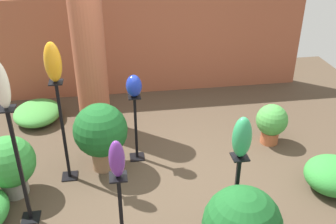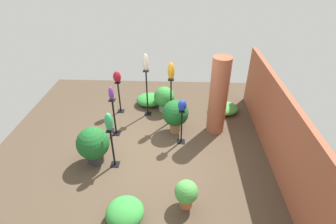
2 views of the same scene
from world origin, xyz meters
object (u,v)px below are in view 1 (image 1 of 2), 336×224
at_px(pedestal_ivory, 21,172).
at_px(art_vase_cobalt, 134,86).
at_px(art_vase_violet, 117,159).
at_px(potted_plant_mid_right, 272,122).
at_px(brick_pillar, 90,65).
at_px(potted_plant_mid_left, 101,132).
at_px(pedestal_amber, 64,136).
at_px(potted_plant_front_left, 9,164).
at_px(pedestal_cobalt, 136,131).
at_px(art_vase_amber, 53,62).
at_px(pedestal_jade, 235,199).
at_px(art_vase_jade, 242,137).
at_px(art_vase_ivory, 1,85).

bearing_deg(pedestal_ivory, art_vase_cobalt, 37.91).
bearing_deg(art_vase_violet, art_vase_cobalt, 81.23).
distance_m(pedestal_ivory, potted_plant_mid_right, 3.45).
bearing_deg(brick_pillar, potted_plant_mid_left, -84.49).
distance_m(pedestal_amber, potted_plant_front_left, 0.70).
xyz_separation_m(pedestal_cobalt, pedestal_ivory, (-1.29, -1.00, 0.22)).
height_order(pedestal_ivory, art_vase_amber, art_vase_amber).
relative_size(art_vase_amber, potted_plant_mid_left, 0.51).
distance_m(pedestal_amber, art_vase_cobalt, 1.06).
relative_size(art_vase_amber, potted_plant_front_left, 0.61).
xyz_separation_m(art_vase_violet, potted_plant_mid_right, (2.24, 1.85, -0.89)).
xyz_separation_m(brick_pillar, pedestal_cobalt, (0.57, -0.93, -0.62)).
bearing_deg(pedestal_cobalt, art_vase_amber, -161.66).
relative_size(pedestal_cobalt, potted_plant_mid_left, 1.02).
bearing_deg(art_vase_amber, pedestal_cobalt, 18.34).
distance_m(pedestal_ivory, art_vase_cobalt, 1.69).
distance_m(art_vase_cobalt, art_vase_violet, 1.78).
height_order(pedestal_jade, potted_plant_mid_right, pedestal_jade).
bearing_deg(potted_plant_front_left, art_vase_amber, 19.37).
bearing_deg(pedestal_cobalt, brick_pillar, 121.50).
xyz_separation_m(brick_pillar, potted_plant_mid_left, (0.11, -1.09, -0.50)).
xyz_separation_m(brick_pillar, pedestal_jade, (1.48, -2.46, -0.61)).
bearing_deg(brick_pillar, art_vase_violet, -83.69).
relative_size(pedestal_amber, art_vase_violet, 3.69).
distance_m(art_vase_jade, art_vase_cobalt, 1.79).
xyz_separation_m(pedestal_cobalt, potted_plant_mid_right, (1.97, 0.09, -0.08)).
height_order(pedestal_amber, art_vase_ivory, art_vase_ivory).
distance_m(pedestal_jade, art_vase_violet, 1.44).
bearing_deg(potted_plant_front_left, potted_plant_mid_left, 18.43).
xyz_separation_m(art_vase_cobalt, art_vase_violet, (-0.27, -1.76, 0.14)).
bearing_deg(art_vase_ivory, potted_plant_mid_right, 18.61).
height_order(pedestal_jade, art_vase_amber, art_vase_amber).
bearing_deg(potted_plant_mid_left, pedestal_amber, -162.95).
bearing_deg(pedestal_ivory, art_vase_jade, -13.65).
height_order(pedestal_amber, art_vase_amber, art_vase_amber).
relative_size(pedestal_ivory, art_vase_ivory, 2.93).
xyz_separation_m(art_vase_jade, art_vase_violet, (-1.18, -0.22, 0.03)).
height_order(brick_pillar, potted_plant_mid_right, brick_pillar).
relative_size(pedestal_ivory, art_vase_cobalt, 4.85).
xyz_separation_m(pedestal_cobalt, art_vase_ivory, (-1.29, -1.00, 1.23)).
xyz_separation_m(pedestal_ivory, art_vase_jade, (2.20, -0.53, 0.56)).
bearing_deg(art_vase_jade, pedestal_cobalt, 120.62).
bearing_deg(brick_pillar, art_vase_ivory, -110.52).
bearing_deg(art_vase_violet, potted_plant_mid_right, 39.54).
distance_m(art_vase_violet, potted_plant_front_left, 1.94).
xyz_separation_m(pedestal_jade, potted_plant_front_left, (-2.45, 1.02, -0.01)).
xyz_separation_m(pedestal_amber, pedestal_ivory, (-0.39, -0.70, 0.03)).
xyz_separation_m(pedestal_cobalt, potted_plant_mid_left, (-0.46, -0.16, 0.13)).
height_order(art_vase_amber, art_vase_cobalt, art_vase_amber).
bearing_deg(potted_plant_mid_right, art_vase_ivory, -161.39).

